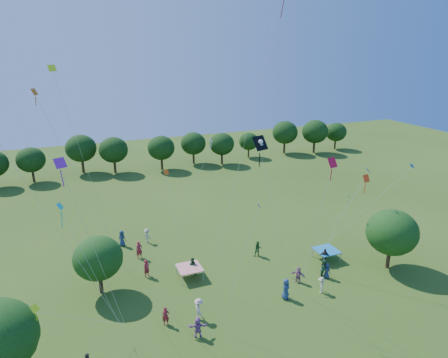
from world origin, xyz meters
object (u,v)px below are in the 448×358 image
tent_red_stripe (189,268)px  pirate_kite (261,146)px  red_high_kite (269,42)px  near_tree_east (392,232)px  near_tree_north (98,258)px  tent_blue (327,250)px

tent_red_stripe → pirate_kite: bearing=-54.3°
red_high_kite → near_tree_east: bearing=-4.5°
near_tree_north → red_high_kite: red_high_kite is taller
tent_red_stripe → red_high_kite: red_high_kite is taller
near_tree_east → red_high_kite: (-13.39, 1.06, 17.17)m
tent_blue → red_high_kite: 21.92m
tent_red_stripe → near_tree_north: bearing=175.7°
tent_blue → red_high_kite: bearing=-163.9°
near_tree_north → tent_red_stripe: near_tree_north is taller
near_tree_east → pirate_kite: (-14.46, -0.24, 9.81)m
pirate_kite → tent_blue: bearing=21.3°
near_tree_east → pirate_kite: bearing=-179.1°
near_tree_east → red_high_kite: red_high_kite is taller
tent_red_stripe → near_tree_east: bearing=-16.6°
tent_red_stripe → red_high_kite: bearing=-40.7°
tent_red_stripe → tent_blue: (13.94, -1.97, 0.00)m
near_tree_north → near_tree_east: near_tree_east is taller
near_tree_north → tent_blue: near_tree_north is taller
red_high_kite → near_tree_north: bearing=158.9°
near_tree_east → tent_blue: near_tree_east is taller
near_tree_east → tent_red_stripe: bearing=163.4°
tent_blue → near_tree_north: bearing=173.3°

